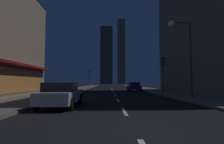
% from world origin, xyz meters
% --- Properties ---
extents(ground_plane, '(78.00, 136.00, 0.10)m').
position_xyz_m(ground_plane, '(0.00, 32.00, -0.05)').
color(ground_plane, black).
extents(sidewalk_right, '(4.00, 76.00, 0.15)m').
position_xyz_m(sidewalk_right, '(7.00, 32.00, 0.07)').
color(sidewalk_right, '#605E59').
rests_on(sidewalk_right, ground).
extents(sidewalk_left, '(4.00, 76.00, 0.15)m').
position_xyz_m(sidewalk_left, '(-7.00, 32.00, 0.07)').
color(sidewalk_left, '#605E59').
rests_on(sidewalk_left, ground).
extents(lane_marking_center, '(0.16, 43.80, 0.01)m').
position_xyz_m(lane_marking_center, '(0.00, 18.80, 0.01)').
color(lane_marking_center, silver).
rests_on(lane_marking_center, ground).
extents(building_apartment_right, '(11.00, 20.00, 18.82)m').
position_xyz_m(building_apartment_right, '(14.50, 16.00, 9.41)').
color(building_apartment_right, slate).
rests_on(building_apartment_right, ground).
extents(skyscraper_distant_tall, '(8.92, 7.16, 42.62)m').
position_xyz_m(skyscraper_distant_tall, '(-1.93, 118.66, 21.31)').
color(skyscraper_distant_tall, '#464335').
rests_on(skyscraper_distant_tall, ground).
extents(skyscraper_distant_mid, '(6.33, 8.76, 55.73)m').
position_xyz_m(skyscraper_distant_mid, '(10.84, 139.38, 27.86)').
color(skyscraper_distant_mid, '#625D49').
rests_on(skyscraper_distant_mid, ground).
extents(car_parked_near, '(1.98, 4.24, 1.45)m').
position_xyz_m(car_parked_near, '(-3.60, 4.88, 0.74)').
color(car_parked_near, silver).
rests_on(car_parked_near, ground).
extents(car_parked_far, '(1.98, 4.24, 1.45)m').
position_xyz_m(car_parked_far, '(3.60, 22.81, 0.74)').
color(car_parked_far, navy).
rests_on(car_parked_far, ground).
extents(fire_hydrant_far_left, '(0.42, 0.30, 0.65)m').
position_xyz_m(fire_hydrant_far_left, '(-5.90, 22.14, 0.45)').
color(fire_hydrant_far_left, gold).
rests_on(fire_hydrant_far_left, sidewalk_left).
extents(traffic_light_near_right, '(0.32, 0.48, 4.20)m').
position_xyz_m(traffic_light_near_right, '(5.50, 13.65, 3.19)').
color(traffic_light_near_right, '#2D2D2D').
rests_on(traffic_light_near_right, sidewalk_right).
extents(traffic_light_far_left, '(0.32, 0.48, 4.20)m').
position_xyz_m(traffic_light_far_left, '(-5.50, 36.98, 3.19)').
color(traffic_light_far_left, '#2D2D2D').
rests_on(traffic_light_far_left, sidewalk_left).
extents(street_lamp_right, '(1.96, 0.56, 6.58)m').
position_xyz_m(street_lamp_right, '(5.38, 8.63, 5.07)').
color(street_lamp_right, '#38383D').
rests_on(street_lamp_right, sidewalk_right).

